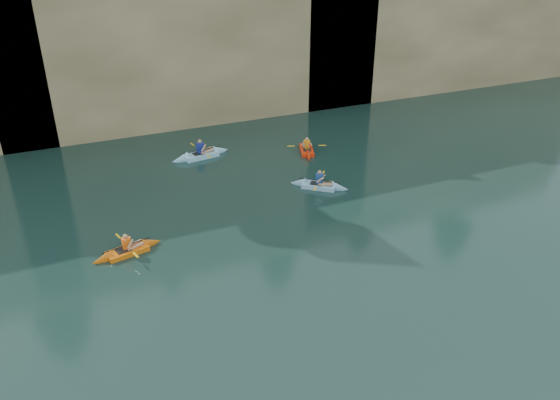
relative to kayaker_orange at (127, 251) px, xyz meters
name	(u,v)px	position (x,y,z in m)	size (l,w,h in m)	color
ground	(357,351)	(5.42, -8.35, -0.13)	(160.00, 160.00, 0.00)	black
cliff	(141,11)	(5.42, 21.65, 5.87)	(70.00, 16.00, 12.00)	tan
cliff_slab_center	(198,31)	(7.42, 14.25, 5.57)	(24.00, 2.40, 11.40)	tan
cliff_slab_east	(459,22)	(27.42, 14.25, 4.79)	(26.00, 2.40, 9.84)	tan
sea_cave_center	(108,111)	(1.42, 13.60, 1.47)	(3.50, 1.00, 3.20)	black
sea_cave_east	(319,76)	(15.42, 13.60, 2.12)	(5.00, 1.00, 4.50)	black
kayaker_orange	(127,251)	(0.00, 0.00, 0.00)	(2.93, 2.13, 1.08)	orange
kayaker_ltblue_near	(319,185)	(9.61, 2.22, 0.01)	(2.68, 2.40, 1.15)	#86B7E0
kayaker_red_far	(307,150)	(11.11, 6.62, 0.00)	(2.07, 3.02, 1.09)	red
kayaker_ltblue_mid	(201,155)	(5.41, 8.28, 0.03)	(3.47, 2.52, 1.29)	#98D8FF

